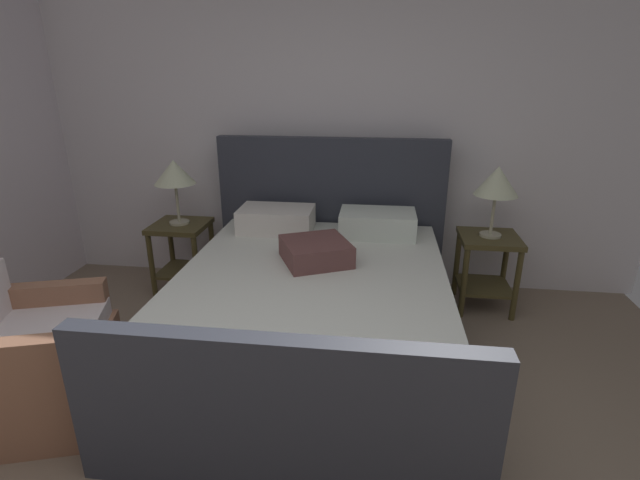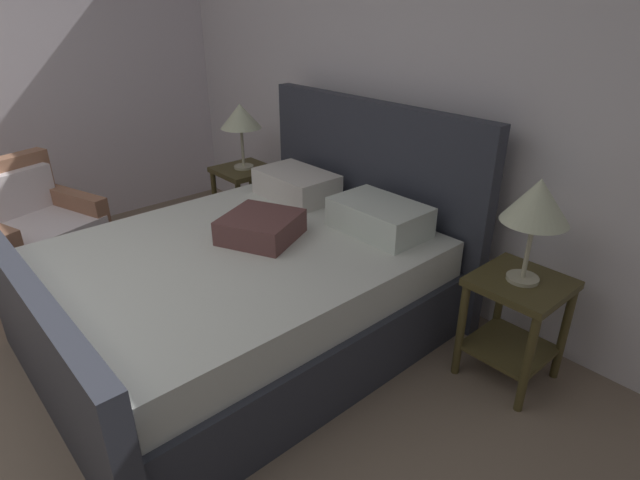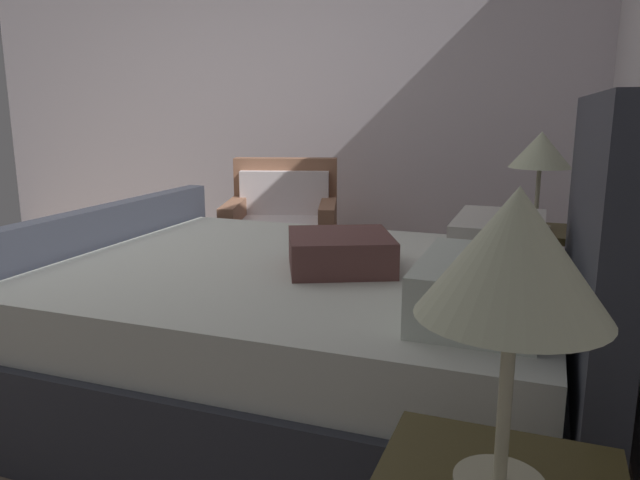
{
  "view_description": "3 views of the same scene",
  "coord_description": "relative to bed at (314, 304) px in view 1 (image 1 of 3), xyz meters",
  "views": [
    {
      "loc": [
        0.37,
        -1.22,
        1.79
      ],
      "look_at": [
        0.03,
        1.34,
        0.85
      ],
      "focal_mm": 26.23,
      "sensor_mm": 36.0,
      "label": 1
    },
    {
      "loc": [
        2.21,
        0.03,
        1.9
      ],
      "look_at": [
        0.36,
        1.67,
        0.71
      ],
      "focal_mm": 28.76,
      "sensor_mm": 36.0,
      "label": 2
    },
    {
      "loc": [
        2.21,
        2.32,
        1.26
      ],
      "look_at": [
        0.15,
        1.54,
        0.77
      ],
      "focal_mm": 34.28,
      "sensor_mm": 36.0,
      "label": 3
    }
  ],
  "objects": [
    {
      "name": "wall_back",
      "position": [
        0.03,
        1.26,
        1.05
      ],
      "size": [
        5.05,
        0.12,
        2.81
      ],
      "primitive_type": "cube",
      "color": "silver",
      "rests_on": "ground"
    },
    {
      "name": "bed",
      "position": [
        0.0,
        0.0,
        0.0
      ],
      "size": [
        1.85,
        2.24,
        1.29
      ],
      "color": "#30333E",
      "rests_on": "ground"
    },
    {
      "name": "nightstand_right",
      "position": [
        1.24,
        0.81,
        0.05
      ],
      "size": [
        0.44,
        0.44,
        0.6
      ],
      "color": "#4B4121",
      "rests_on": "ground"
    },
    {
      "name": "table_lamp_right",
      "position": [
        1.24,
        0.81,
        0.66
      ],
      "size": [
        0.32,
        0.32,
        0.54
      ],
      "color": "#B7B293",
      "rests_on": "nightstand_right"
    },
    {
      "name": "nightstand_left",
      "position": [
        -1.24,
        0.8,
        0.05
      ],
      "size": [
        0.44,
        0.44,
        0.6
      ],
      "color": "#4B4121",
      "rests_on": "ground"
    },
    {
      "name": "table_lamp_left",
      "position": [
        -1.24,
        0.8,
        0.66
      ],
      "size": [
        0.33,
        0.33,
        0.53
      ],
      "color": "#B7B293",
      "rests_on": "nightstand_left"
    },
    {
      "name": "armchair",
      "position": [
        -1.44,
        -0.81,
        -0.01
      ],
      "size": [
        0.92,
        0.91,
        0.9
      ],
      "color": "#95644A",
      "rests_on": "ground"
    }
  ]
}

